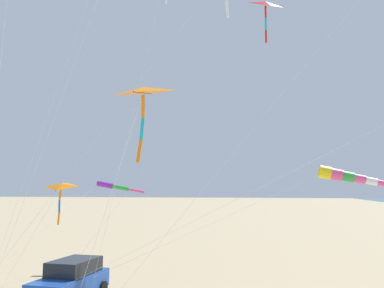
% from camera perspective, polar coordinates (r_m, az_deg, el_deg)
% --- Properties ---
extents(parked_car, '(2.10, 4.32, 1.85)m').
position_cam_1_polar(parked_car, '(19.96, -17.35, -18.54)').
color(parked_car, '#1E479E').
rests_on(parked_car, ground_plane).
extents(kite_windsock_green_low_center, '(15.83, 3.74, 6.31)m').
position_cam_1_polar(kite_windsock_green_low_center, '(19.85, 21.42, -4.41)').
color(kite_windsock_green_low_center, yellow).
rests_on(kite_windsock_green_low_center, ground_plane).
extents(kite_windsock_checkered_midright, '(5.42, 9.46, 5.80)m').
position_cam_1_polar(kite_windsock_checkered_midright, '(27.39, -11.47, -6.14)').
color(kite_windsock_checkered_midright, purple).
rests_on(kite_windsock_checkered_midright, ground_plane).
extents(kite_delta_blue_topmost, '(5.36, 2.56, 5.54)m').
position_cam_1_polar(kite_delta_blue_topmost, '(18.49, -18.77, -5.99)').
color(kite_delta_blue_topmost, orange).
rests_on(kite_delta_blue_topmost, ground_plane).
extents(kite_delta_long_streamer_right, '(12.51, 8.69, 19.29)m').
position_cam_1_polar(kite_delta_long_streamer_right, '(30.81, 10.78, 19.47)').
color(kite_delta_long_streamer_right, red).
rests_on(kite_delta_long_streamer_right, ground_plane).
extents(kite_delta_purple_drifting, '(5.39, 4.89, 7.98)m').
position_cam_1_polar(kite_delta_purple_drifting, '(10.73, -7.28, 7.42)').
color(kite_delta_purple_drifting, orange).
rests_on(kite_delta_purple_drifting, ground_plane).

